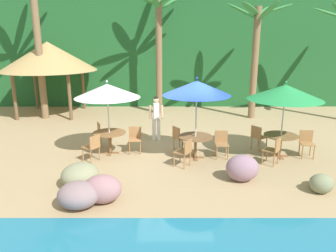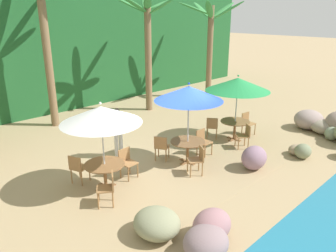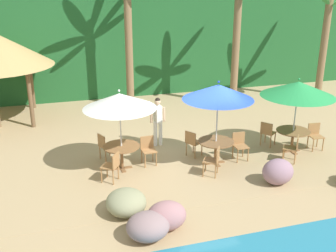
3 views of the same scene
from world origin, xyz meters
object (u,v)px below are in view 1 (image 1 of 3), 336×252
object	(u,v)px
chair_white_left	(91,146)
umbrella_blue	(195,88)
dining_table_white	(108,136)
palm_tree_second	(158,29)
palm_tree_nearest	(34,13)
chair_green_seaward	(305,141)
palm_tree_third	(254,42)
chair_blue_left	(184,151)
umbrella_white	(106,91)
umbrella_green	(284,92)
chair_blue_inland	(178,137)
chair_white_inland	(101,132)
chair_green_left	(273,149)
dining_table_blue	(194,140)
dining_table_green	(279,139)
chair_white_seaward	(134,138)
waiter_in_white	(155,115)
palapa_hut	(47,56)
chair_blue_seaward	(220,142)
chair_green_inland	(256,136)

from	to	relation	value
chair_white_left	umbrella_blue	xyz separation A→B (m)	(3.25, 0.31, 1.78)
dining_table_white	palm_tree_second	size ratio (longest dim) A/B	0.18
dining_table_white	palm_tree_nearest	bearing A→B (deg)	128.53
chair_green_seaward	palm_tree_third	distance (m)	6.17
chair_blue_left	chair_green_seaward	distance (m)	4.12
umbrella_white	umbrella_green	distance (m)	5.64
chair_blue_inland	palm_tree_second	bearing A→B (deg)	97.89
chair_blue_left	palm_tree_third	world-z (taller)	palm_tree_third
chair_white_inland	chair_green_left	distance (m)	5.87
chair_white_left	chair_green_seaward	bearing A→B (deg)	3.69
dining_table_blue	umbrella_blue	bearing A→B (deg)	165.96
umbrella_blue	dining_table_green	world-z (taller)	umbrella_blue
chair_white_inland	chair_blue_left	xyz separation A→B (m)	(2.86, -1.97, 0.00)
dining_table_white	palm_tree_third	distance (m)	8.35
dining_table_white	chair_white_seaward	xyz separation A→B (m)	(0.84, 0.13, -0.10)
chair_blue_inland	umbrella_white	bearing A→B (deg)	-174.25
umbrella_blue	palm_tree_third	size ratio (longest dim) A/B	0.50
dining_table_white	chair_green_left	bearing A→B (deg)	-11.44
palm_tree_third	palm_tree_second	bearing A→B (deg)	167.11
dining_table_white	waiter_in_white	distance (m)	2.13
chair_white_seaward	chair_blue_inland	bearing A→B (deg)	3.95
chair_blue_left	palapa_hut	distance (m)	9.82
umbrella_white	dining_table_green	world-z (taller)	umbrella_white
dining_table_blue	dining_table_green	size ratio (longest dim) A/B	1.00
chair_blue_seaward	dining_table_green	world-z (taller)	chair_blue_seaward
chair_blue_inland	palm_tree_third	xyz separation A→B (m)	(3.65, 4.78, 3.06)
chair_blue_inland	chair_green_seaward	distance (m)	4.19
chair_green_left	waiter_in_white	bearing A→B (deg)	145.74
palm_tree_third	chair_blue_left	bearing A→B (deg)	-119.43
umbrella_white	palm_tree_second	world-z (taller)	palm_tree_second
chair_green_inland	waiter_in_white	xyz separation A→B (m)	(-3.54, 1.13, 0.47)
umbrella_blue	chair_blue_seaward	bearing A→B (deg)	5.76
palm_tree_second	dining_table_green	bearing A→B (deg)	-57.16
chair_blue_left	palm_tree_second	xyz separation A→B (m)	(-0.94, 7.25, 3.64)
chair_white_inland	waiter_in_white	distance (m)	2.09
chair_white_left	chair_blue_left	distance (m)	2.90
palm_tree_second	chair_blue_seaward	bearing A→B (deg)	-71.28
chair_white_seaward	chair_green_inland	bearing A→B (deg)	2.54
dining_table_white	dining_table_blue	size ratio (longest dim) A/B	1.00
chair_green_inland	chair_green_left	world-z (taller)	same
chair_blue_seaward	chair_green_left	distance (m)	1.64
chair_blue_left	umbrella_green	bearing A→B (deg)	15.81
umbrella_white	umbrella_blue	size ratio (longest dim) A/B	0.94
chair_white_inland	waiter_in_white	world-z (taller)	waiter_in_white
umbrella_blue	chair_white_left	bearing A→B (deg)	-174.60
umbrella_white	dining_table_green	size ratio (longest dim) A/B	2.25
chair_green_seaward	palm_tree_third	size ratio (longest dim) A/B	0.16
chair_white_left	chair_blue_left	xyz separation A→B (m)	(2.87, -0.46, 0.00)
chair_white_left	chair_white_inland	bearing A→B (deg)	89.82
umbrella_blue	chair_blue_inland	distance (m)	1.97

